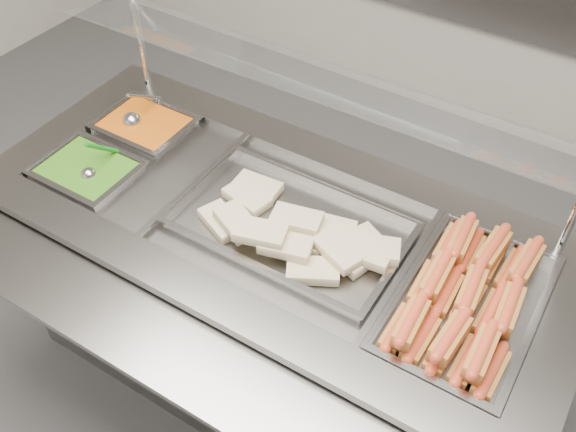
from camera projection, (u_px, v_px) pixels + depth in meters
The scene contains 11 objects.
steam_counter at pixel (276, 304), 2.26m from camera, with size 1.88×0.86×0.89m.
tray_rail at pixel (170, 344), 1.67m from camera, with size 1.78×0.41×0.05m.
sneeze_guard at pixel (313, 80), 1.81m from camera, with size 1.64×0.33×0.43m.
pan_hotdogs at pixel (465, 311), 1.74m from camera, with size 0.35×0.55×0.10m.
pan_wraps at pixel (291, 228), 1.94m from camera, with size 0.68×0.41×0.07m.
pan_beans at pixel (146, 132), 2.29m from camera, with size 0.30×0.24×0.10m.
pan_peas at pixel (89, 177), 2.12m from camera, with size 0.30×0.24×0.10m.
hotdogs_in_buns at pixel (464, 299), 1.70m from camera, with size 0.31×0.52×0.12m.
tortilla_wraps at pixel (302, 234), 1.87m from camera, with size 0.62×0.32×0.09m.
ladle at pixel (133, 120), 2.26m from camera, with size 0.07×0.19×0.15m.
serving_spoon at pixel (91, 170), 2.07m from camera, with size 0.06×0.17×0.15m.
Camera 1 is at (0.64, -0.62, 2.26)m, focal length 40.00 mm.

